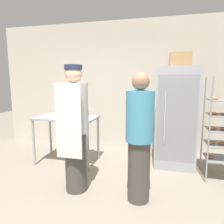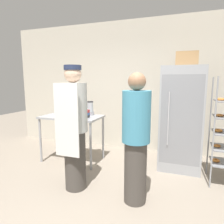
{
  "view_description": "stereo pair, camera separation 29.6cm",
  "coord_description": "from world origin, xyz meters",
  "px_view_note": "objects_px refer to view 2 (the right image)",
  "views": [
    {
      "loc": [
        0.65,
        -2.12,
        1.57
      ],
      "look_at": [
        -0.04,
        0.72,
        1.11
      ],
      "focal_mm": 32.0,
      "sensor_mm": 36.0,
      "label": 1
    },
    {
      "loc": [
        0.94,
        -2.03,
        1.57
      ],
      "look_at": [
        -0.04,
        0.72,
        1.11
      ],
      "focal_mm": 32.0,
      "sensor_mm": 36.0,
      "label": 2
    }
  ],
  "objects_px": {
    "refrigerator": "(181,118)",
    "person_customer": "(136,138)",
    "person_baker": "(74,127)",
    "binder_stack": "(79,114)",
    "donut_box": "(65,113)",
    "cardboard_storage_box": "(187,59)",
    "blender_pitcher": "(90,109)"
  },
  "relations": [
    {
      "from": "donut_box",
      "to": "person_customer",
      "type": "xyz_separation_m",
      "value": [
        1.63,
        -0.95,
        -0.09
      ]
    },
    {
      "from": "blender_pitcher",
      "to": "person_customer",
      "type": "xyz_separation_m",
      "value": [
        1.19,
        -1.17,
        -0.17
      ]
    },
    {
      "from": "refrigerator",
      "to": "binder_stack",
      "type": "bearing_deg",
      "value": -163.84
    },
    {
      "from": "donut_box",
      "to": "person_baker",
      "type": "xyz_separation_m",
      "value": [
        0.73,
        -0.92,
        -0.02
      ]
    },
    {
      "from": "person_baker",
      "to": "binder_stack",
      "type": "bearing_deg",
      "value": 113.66
    },
    {
      "from": "binder_stack",
      "to": "cardboard_storage_box",
      "type": "xyz_separation_m",
      "value": [
        1.8,
        0.61,
        0.97
      ]
    },
    {
      "from": "blender_pitcher",
      "to": "binder_stack",
      "type": "xyz_separation_m",
      "value": [
        -0.05,
        -0.36,
        -0.05
      ]
    },
    {
      "from": "binder_stack",
      "to": "person_customer",
      "type": "xyz_separation_m",
      "value": [
        1.24,
        -0.81,
        -0.11
      ]
    },
    {
      "from": "blender_pitcher",
      "to": "binder_stack",
      "type": "bearing_deg",
      "value": -97.4
    },
    {
      "from": "binder_stack",
      "to": "person_customer",
      "type": "relative_size",
      "value": 0.19
    },
    {
      "from": "binder_stack",
      "to": "refrigerator",
      "type": "bearing_deg",
      "value": 16.16
    },
    {
      "from": "refrigerator",
      "to": "person_customer",
      "type": "relative_size",
      "value": 1.09
    },
    {
      "from": "binder_stack",
      "to": "cardboard_storage_box",
      "type": "bearing_deg",
      "value": 18.81
    },
    {
      "from": "donut_box",
      "to": "cardboard_storage_box",
      "type": "distance_m",
      "value": 2.46
    },
    {
      "from": "donut_box",
      "to": "cardboard_storage_box",
      "type": "xyz_separation_m",
      "value": [
        2.2,
        0.46,
        1.0
      ]
    },
    {
      "from": "binder_stack",
      "to": "person_customer",
      "type": "distance_m",
      "value": 1.48
    },
    {
      "from": "donut_box",
      "to": "person_customer",
      "type": "relative_size",
      "value": 0.17
    },
    {
      "from": "refrigerator",
      "to": "person_baker",
      "type": "bearing_deg",
      "value": -137.9
    },
    {
      "from": "cardboard_storage_box",
      "to": "person_customer",
      "type": "distance_m",
      "value": 1.87
    },
    {
      "from": "refrigerator",
      "to": "person_baker",
      "type": "xyz_separation_m",
      "value": [
        -1.42,
        -1.28,
        0.02
      ]
    },
    {
      "from": "blender_pitcher",
      "to": "person_baker",
      "type": "distance_m",
      "value": 1.18
    },
    {
      "from": "person_baker",
      "to": "cardboard_storage_box",
      "type": "bearing_deg",
      "value": 43.48
    },
    {
      "from": "person_baker",
      "to": "person_customer",
      "type": "bearing_deg",
      "value": -2.08
    },
    {
      "from": "refrigerator",
      "to": "cardboard_storage_box",
      "type": "height_order",
      "value": "cardboard_storage_box"
    },
    {
      "from": "cardboard_storage_box",
      "to": "person_baker",
      "type": "relative_size",
      "value": 0.21
    },
    {
      "from": "refrigerator",
      "to": "person_baker",
      "type": "distance_m",
      "value": 1.91
    },
    {
      "from": "refrigerator",
      "to": "person_customer",
      "type": "distance_m",
      "value": 1.41
    },
    {
      "from": "binder_stack",
      "to": "donut_box",
      "type": "bearing_deg",
      "value": 159.34
    },
    {
      "from": "refrigerator",
      "to": "cardboard_storage_box",
      "type": "distance_m",
      "value": 1.04
    },
    {
      "from": "cardboard_storage_box",
      "to": "person_customer",
      "type": "height_order",
      "value": "cardboard_storage_box"
    },
    {
      "from": "person_baker",
      "to": "person_customer",
      "type": "relative_size",
      "value": 1.06
    },
    {
      "from": "cardboard_storage_box",
      "to": "donut_box",
      "type": "bearing_deg",
      "value": -168.04
    }
  ]
}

